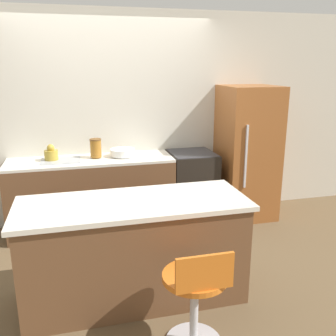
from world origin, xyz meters
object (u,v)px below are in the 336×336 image
object	(u,v)px
refrigerator	(247,153)
mixing_bowl	(123,152)
stool_chair	(196,297)
kettle	(51,154)
oven_range	(192,186)

from	to	relation	value
refrigerator	mixing_bowl	world-z (taller)	refrigerator
mixing_bowl	stool_chair	bearing A→B (deg)	-85.25
kettle	refrigerator	bearing A→B (deg)	-2.16
oven_range	refrigerator	world-z (taller)	refrigerator
oven_range	mixing_bowl	world-z (taller)	mixing_bowl
oven_range	mixing_bowl	xyz separation A→B (m)	(-0.87, 0.05, 0.49)
oven_range	stool_chair	size ratio (longest dim) A/B	1.09
refrigerator	stool_chair	world-z (taller)	refrigerator
oven_range	stool_chair	world-z (taller)	oven_range
oven_range	kettle	size ratio (longest dim) A/B	4.84
oven_range	refrigerator	bearing A→B (deg)	-3.35
kettle	oven_range	bearing A→B (deg)	-1.65
kettle	mixing_bowl	xyz separation A→B (m)	(0.83, 0.00, -0.03)
refrigerator	mixing_bowl	xyz separation A→B (m)	(-1.60, 0.09, 0.08)
stool_chair	kettle	bearing A→B (deg)	114.10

